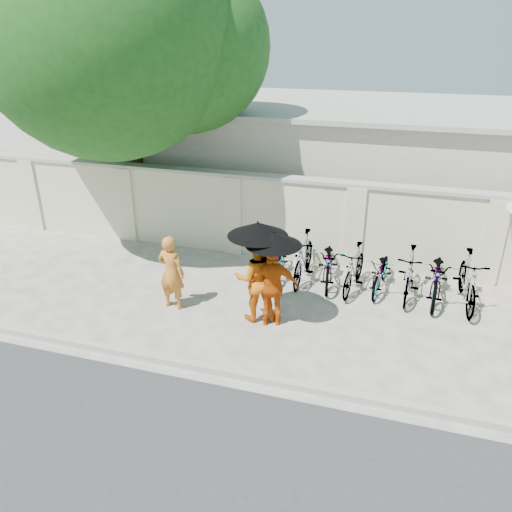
# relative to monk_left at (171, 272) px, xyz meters

# --- Properties ---
(ground) EXTENTS (80.00, 80.00, 0.00)m
(ground) POSITION_rel_monk_left_xyz_m (1.30, -0.11, -0.79)
(ground) COLOR #C0B49E
(kerb) EXTENTS (40.00, 0.16, 0.12)m
(kerb) POSITION_rel_monk_left_xyz_m (1.30, -1.81, -0.73)
(kerb) COLOR #9A9B8D
(kerb) RESTS_ON ground
(compound_wall) EXTENTS (20.00, 0.30, 2.00)m
(compound_wall) POSITION_rel_monk_left_xyz_m (2.30, 3.09, 0.21)
(compound_wall) COLOR beige
(compound_wall) RESTS_ON ground
(building_behind) EXTENTS (14.00, 6.00, 3.20)m
(building_behind) POSITION_rel_monk_left_xyz_m (3.30, 6.89, 0.81)
(building_behind) COLOR #B9B5AA
(building_behind) RESTS_ON ground
(shade_tree) EXTENTS (6.70, 6.20, 8.20)m
(shade_tree) POSITION_rel_monk_left_xyz_m (-2.36, 2.86, 4.31)
(shade_tree) COLOR #4D3724
(shade_tree) RESTS_ON ground
(monk_left) EXTENTS (0.62, 0.44, 1.58)m
(monk_left) POSITION_rel_monk_left_xyz_m (0.00, 0.00, 0.00)
(monk_left) COLOR #C36E23
(monk_left) RESTS_ON ground
(monk_center) EXTENTS (1.05, 0.94, 1.77)m
(monk_center) POSITION_rel_monk_left_xyz_m (1.77, 0.08, 0.09)
(monk_center) COLOR #D3640D
(monk_center) RESTS_ON ground
(parasol_center) EXTENTS (1.14, 1.14, 1.07)m
(parasol_center) POSITION_rel_monk_left_xyz_m (1.82, -0.00, 1.15)
(parasol_center) COLOR black
(parasol_center) RESTS_ON ground
(monk_right) EXTENTS (1.03, 0.64, 1.63)m
(monk_right) POSITION_rel_monk_left_xyz_m (2.13, -0.04, 0.02)
(monk_right) COLOR #C14609
(monk_right) RESTS_ON ground
(parasol_right) EXTENTS (1.05, 1.05, 1.03)m
(parasol_right) POSITION_rel_monk_left_xyz_m (2.15, -0.12, 1.04)
(parasol_right) COLOR black
(parasol_right) RESTS_ON ground
(bike_0) EXTENTS (0.71, 1.69, 0.87)m
(bike_0) POSITION_rel_monk_left_xyz_m (1.74, 1.94, -0.36)
(bike_0) COLOR gray
(bike_0) RESTS_ON ground
(bike_1) EXTENTS (0.55, 1.88, 1.13)m
(bike_1) POSITION_rel_monk_left_xyz_m (2.31, 1.97, -0.23)
(bike_1) COLOR gray
(bike_1) RESTS_ON ground
(bike_2) EXTENTS (0.88, 1.90, 0.96)m
(bike_2) POSITION_rel_monk_left_xyz_m (2.89, 2.01, -0.31)
(bike_2) COLOR gray
(bike_2) RESTS_ON ground
(bike_3) EXTENTS (0.71, 1.75, 1.02)m
(bike_3) POSITION_rel_monk_left_xyz_m (3.47, 1.83, -0.28)
(bike_3) COLOR gray
(bike_3) RESTS_ON ground
(bike_4) EXTENTS (0.75, 1.71, 0.87)m
(bike_4) POSITION_rel_monk_left_xyz_m (4.05, 2.00, -0.36)
(bike_4) COLOR gray
(bike_4) RESTS_ON ground
(bike_5) EXTENTS (0.61, 1.80, 1.07)m
(bike_5) POSITION_rel_monk_left_xyz_m (4.63, 1.88, -0.26)
(bike_5) COLOR gray
(bike_5) RESTS_ON ground
(bike_6) EXTENTS (0.83, 2.02, 1.04)m
(bike_6) POSITION_rel_monk_left_xyz_m (5.21, 1.93, -0.27)
(bike_6) COLOR gray
(bike_6) RESTS_ON ground
(bike_7) EXTENTS (0.65, 1.92, 1.14)m
(bike_7) POSITION_rel_monk_left_xyz_m (5.78, 1.83, -0.22)
(bike_7) COLOR gray
(bike_7) RESTS_ON ground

